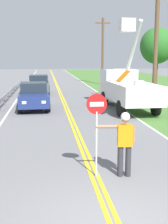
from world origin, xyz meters
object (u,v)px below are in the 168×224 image
Objects in this scene: stop_sign_paddle at (97,117)px; flagger_worker at (124,140)px; roadside_tree_verge at (157,46)px; utility_bucket_truck at (126,87)px; utility_pole_near at (156,37)px; oncoming_sedan_nearest at (34,96)px; oncoming_sedan_second at (39,85)px; utility_pole_mid at (103,50)px.

flagger_worker is at bearing -6.92° from stop_sign_paddle.
roadside_tree_verge is at bearing 64.50° from stop_sign_paddle.
utility_bucket_truck is 3.89m from utility_pole_near.
utility_pole_near is at bearing 17.73° from utility_bucket_truck.
utility_bucket_truck is at bearing -4.83° from oncoming_sedan_nearest.
utility_pole_near reaches higher than stop_sign_paddle.
utility_bucket_truck reaches higher than flagger_worker.
oncoming_sedan_nearest is 13.00m from roadside_tree_verge.
stop_sign_paddle is 13.18m from utility_pole_near.
flagger_worker is 0.27× the size of utility_bucket_truck.
oncoming_sedan_second is 11.77m from utility_pole_near.
roadside_tree_verge is (10.64, 6.63, 3.44)m from oncoming_sedan_nearest.
stop_sign_paddle is 0.34× the size of utility_bucket_truck.
utility_pole_near is at bearing -111.73° from roadside_tree_verge.
oncoming_sedan_nearest is at bearing 175.17° from utility_bucket_truck.
flagger_worker is at bearing -114.26° from utility_pole_near.
utility_bucket_truck is 0.78× the size of utility_pole_near.
flagger_worker is 1.02m from stop_sign_paddle.
utility_pole_near is at bearing -88.87° from utility_pole_mid.
oncoming_sedan_second is at bearing 88.94° from oncoming_sedan_nearest.
oncoming_sedan_nearest is 8.03m from oncoming_sedan_second.
stop_sign_paddle is 28.78m from utility_pole_mid.
utility_pole_mid is 1.35× the size of roadside_tree_verge.
roadside_tree_verge is (10.50, -1.40, 3.44)m from oncoming_sedan_second.
utility_bucket_truck is 0.86× the size of utility_pole_mid.
roadside_tree_verge is at bearing 68.27° from utility_pole_near.
flagger_worker is 19.82m from roadside_tree_verge.
oncoming_sedan_nearest is 1.01× the size of oncoming_sedan_second.
oncoming_sedan_second is at bearing 124.10° from utility_bucket_truck.
oncoming_sedan_nearest is at bearing -114.63° from utility_pole_mid.
utility_pole_mid is at bearing 105.78° from roadside_tree_verge.
utility_pole_mid is (7.60, 8.86, 3.32)m from oncoming_sedan_second.
oncoming_sedan_second is 0.70× the size of roadside_tree_verge.
flagger_worker is at bearing -81.93° from oncoming_sedan_second.
oncoming_sedan_nearest is at bearing -178.69° from utility_pole_near.
flagger_worker is 11.68m from oncoming_sedan_nearest.
utility_pole_mid is at bearing 78.70° from stop_sign_paddle.
utility_pole_mid reaches higher than oncoming_sedan_nearest.
stop_sign_paddle is at bearing 173.08° from flagger_worker.
utility_pole_near is 6.95m from roadside_tree_verge.
oncoming_sedan_nearest and oncoming_sedan_second have the same top height.
roadside_tree_verge is at bearing 31.93° from oncoming_sedan_nearest.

